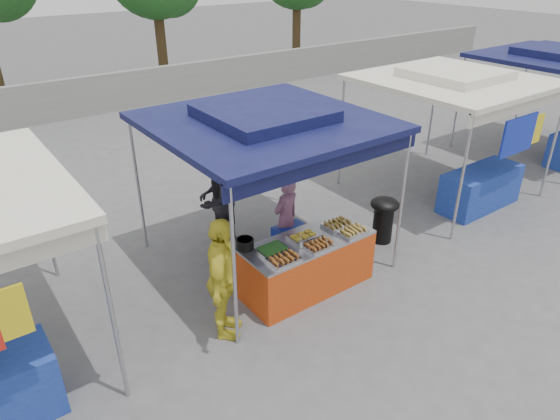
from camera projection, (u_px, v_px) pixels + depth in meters
ground_plane at (303, 284)px, 7.73m from camera, size 80.00×80.00×0.00m
back_wall at (80, 97)px, 15.32m from camera, size 40.00×0.25×1.20m
main_canopy at (265, 121)px, 7.33m from camera, size 3.20×3.20×2.57m
neighbor_stall_right at (466, 123)px, 9.76m from camera, size 3.20×3.20×2.57m
vendor_table at (308, 264)px, 7.46m from camera, size 2.00×0.80×0.85m
food_tray_fl at (284, 259)px, 6.75m from camera, size 0.42×0.30×0.07m
food_tray_fm at (319, 245)px, 7.08m from camera, size 0.42×0.30×0.07m
food_tray_fr at (353, 231)px, 7.42m from camera, size 0.42×0.30×0.07m
food_tray_bl at (272, 250)px, 6.97m from camera, size 0.42×0.30×0.07m
food_tray_bm at (303, 236)px, 7.29m from camera, size 0.42×0.30×0.07m
food_tray_br at (337, 224)px, 7.62m from camera, size 0.42×0.30×0.07m
cooking_pot at (245, 244)px, 7.04m from camera, size 0.25×0.25×0.15m
skewer_cup at (301, 244)px, 7.06m from camera, size 0.08×0.08×0.10m
wok_burner at (384, 216)px, 8.68m from camera, size 0.50×0.50×0.84m
crate_left at (262, 268)px, 7.88m from camera, size 0.48×0.34×0.29m
crate_right at (290, 252)px, 8.26m from camera, size 0.53×0.37×0.32m
crate_stacked at (291, 236)px, 8.12m from camera, size 0.53×0.37×0.32m
vendor_woman at (286, 219)px, 8.09m from camera, size 0.58×0.44×1.45m
helper_man at (215, 199)px, 8.35m from camera, size 1.11×1.07×1.80m
customer_person at (222, 280)px, 6.36m from camera, size 0.95×1.06×1.73m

